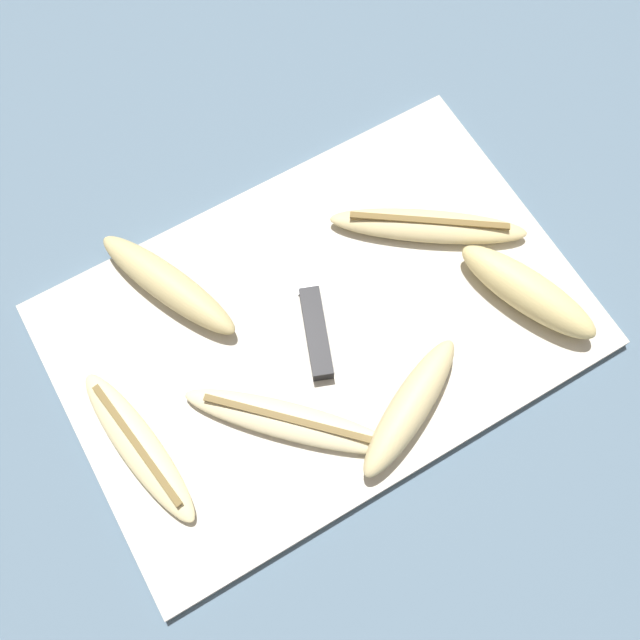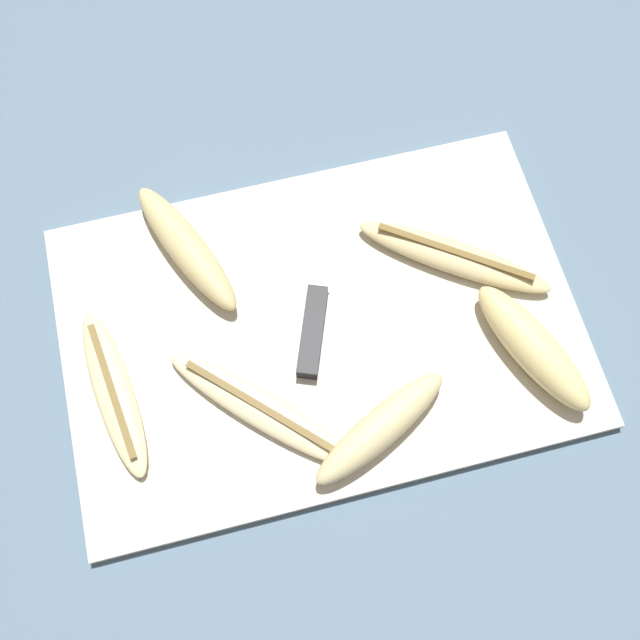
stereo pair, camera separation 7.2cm
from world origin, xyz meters
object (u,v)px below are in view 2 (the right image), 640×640
at_px(banana_ripe_center, 381,428).
at_px(banana_spotted_left, 186,248).
at_px(knife, 315,312).
at_px(banana_cream_curved, 261,409).
at_px(banana_mellow_near, 454,257).
at_px(banana_soft_right, 114,392).
at_px(banana_golden_short, 533,347).

bearing_deg(banana_ripe_center, banana_spotted_left, 121.80).
bearing_deg(knife, banana_cream_curved, -110.48).
xyz_separation_m(banana_ripe_center, banana_mellow_near, (0.12, 0.15, -0.01)).
relative_size(banana_mellow_near, banana_soft_right, 1.05).
relative_size(knife, banana_spotted_left, 1.22).
xyz_separation_m(banana_soft_right, banana_golden_short, (0.39, -0.06, 0.01)).
bearing_deg(banana_mellow_near, banana_golden_short, -69.98).
height_order(banana_ripe_center, banana_golden_short, banana_golden_short).
bearing_deg(banana_cream_curved, banana_ripe_center, -24.35).
relative_size(banana_ripe_center, banana_golden_short, 0.98).
bearing_deg(knife, banana_golden_short, -4.14).
distance_m(banana_mellow_near, banana_spotted_left, 0.27).
xyz_separation_m(knife, banana_cream_curved, (-0.07, -0.08, 0.00)).
xyz_separation_m(banana_mellow_near, banana_golden_short, (0.04, -0.11, 0.01)).
bearing_deg(banana_ripe_center, knife, 102.96).
bearing_deg(banana_cream_curved, banana_mellow_near, 25.25).
xyz_separation_m(knife, banana_spotted_left, (-0.11, 0.09, 0.01)).
bearing_deg(banana_golden_short, banana_spotted_left, 148.29).
bearing_deg(banana_cream_curved, knife, 48.44).
height_order(banana_soft_right, banana_golden_short, banana_golden_short).
bearing_deg(knife, banana_mellow_near, 29.69).
bearing_deg(banana_spotted_left, knife, -41.13).
xyz_separation_m(knife, banana_mellow_near, (0.15, 0.02, 0.00)).
distance_m(banana_cream_curved, banana_golden_short, 0.26).
bearing_deg(banana_cream_curved, banana_spotted_left, 101.61).
relative_size(banana_mellow_near, banana_cream_curved, 1.10).
relative_size(banana_cream_curved, banana_golden_short, 1.08).
relative_size(banana_mellow_near, banana_spotted_left, 1.10).
height_order(banana_mellow_near, banana_soft_right, banana_mellow_near).
bearing_deg(banana_golden_short, banana_mellow_near, 110.02).
distance_m(banana_ripe_center, banana_mellow_near, 0.19).
relative_size(knife, banana_ripe_center, 1.35).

